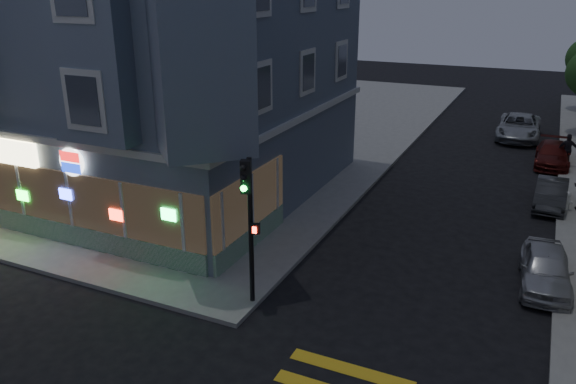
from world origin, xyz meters
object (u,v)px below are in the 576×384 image
Objects in this scene: pedestrian_b at (568,150)px; traffic_signal at (249,208)px; parked_car_c at (553,154)px; fire_hydrant at (566,200)px; parked_car_b at (551,194)px; parked_car_d at (519,127)px; parked_car_a at (546,268)px.

traffic_signal is at bearing 57.28° from pedestrian_b.
traffic_signal reaches higher than pedestrian_b.
parked_car_c reaches higher than fire_hydrant.
parked_car_d is (-2.10, 11.72, 0.15)m from parked_car_b.
parked_car_b is at bearing 85.83° from parked_car_a.
parked_car_a reaches higher than parked_car_b.
pedestrian_b is 13.83m from parked_car_a.
pedestrian_b is at bearing 83.34° from parked_car_a.
parked_car_b is 15.03m from traffic_signal.
parked_car_a is at bearing 79.06° from pedestrian_b.
parked_car_d is at bearing 101.69° from parked_car_b.
parked_car_a is 19.37m from parked_car_d.
parked_car_d reaches higher than parked_car_b.
parked_car_b is (-0.60, -6.28, -0.40)m from pedestrian_b.
parked_car_a is at bearing -84.70° from parked_car_d.
fire_hydrant is (2.70, -12.21, -0.16)m from parked_car_d.
parked_car_c is at bearing 86.07° from parked_car_a.
parked_car_d reaches higher than parked_car_c.
traffic_signal is (-7.88, -5.00, 2.54)m from parked_car_a.
traffic_signal is (-5.78, -24.25, 2.44)m from parked_car_d.
parked_car_d is 6.47× the size of fire_hydrant.
parked_car_b is 6.52m from parked_car_c.
parked_car_a is 0.90× the size of parked_car_c.
parked_car_b is at bearing 76.09° from pedestrian_b.
parked_car_c is at bearing 92.05° from parked_car_b.
parked_car_c is 5.03× the size of fire_hydrant.
traffic_signal is at bearing -120.63° from parked_car_b.
parked_car_c is (-0.66, 0.24, -0.39)m from pedestrian_b.
pedestrian_b is at bearing 86.07° from parked_car_b.
pedestrian_b is 6.79m from fire_hydrant.
parked_car_a is 4.52× the size of fire_hydrant.
parked_car_d is (-2.04, 5.20, 0.14)m from parked_car_c.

